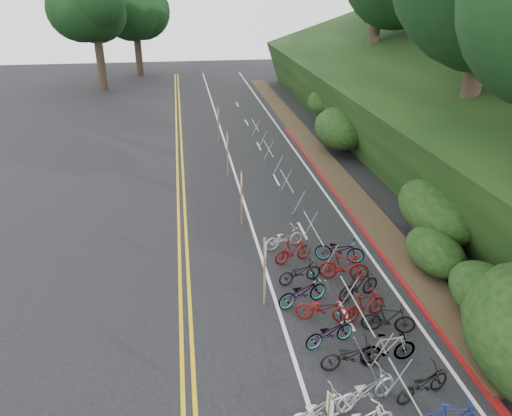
# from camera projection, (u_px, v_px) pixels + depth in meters

# --- Properties ---
(road_markings) EXTENTS (7.47, 80.00, 0.01)m
(road_markings) POSITION_uv_depth(u_px,v_px,m) (245.00, 234.00, 21.13)
(road_markings) COLOR gold
(road_markings) RESTS_ON ground
(red_curb) EXTENTS (0.25, 28.00, 0.10)m
(red_curb) POSITION_uv_depth(u_px,v_px,m) (346.00, 207.00, 23.51)
(red_curb) COLOR maroon
(red_curb) RESTS_ON ground
(embankment) EXTENTS (14.30, 48.14, 9.11)m
(embankment) POSITION_uv_depth(u_px,v_px,m) (430.00, 113.00, 29.78)
(embankment) COLOR black
(embankment) RESTS_ON ground
(bike_rack_front) EXTENTS (1.17, 2.75, 1.22)m
(bike_rack_front) POSITION_uv_depth(u_px,v_px,m) (411.00, 411.00, 11.34)
(bike_rack_front) COLOR gray
(bike_rack_front) RESTS_ON ground
(bike_racks_rest) EXTENTS (1.14, 23.00, 1.17)m
(bike_racks_rest) POSITION_uv_depth(u_px,v_px,m) (286.00, 186.00, 23.71)
(bike_racks_rest) COLOR gray
(bike_racks_rest) RESTS_ON ground
(signposts_rest) EXTENTS (0.08, 18.40, 2.50)m
(signposts_rest) POSITION_uv_depth(u_px,v_px,m) (234.00, 170.00, 24.04)
(signposts_rest) COLOR brown
(signposts_rest) RESTS_ON ground
(bike_front) EXTENTS (1.10, 1.82, 0.91)m
(bike_front) POSITION_uv_depth(u_px,v_px,m) (318.00, 409.00, 11.93)
(bike_front) COLOR beige
(bike_front) RESTS_ON ground
(bike_valet) EXTENTS (3.28, 13.57, 1.08)m
(bike_valet) POSITION_uv_depth(u_px,v_px,m) (358.00, 336.00, 14.33)
(bike_valet) COLOR beige
(bike_valet) RESTS_ON ground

